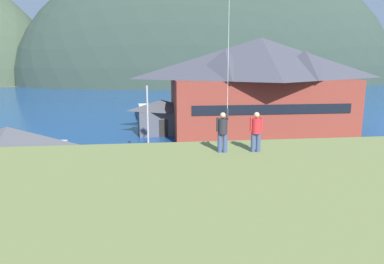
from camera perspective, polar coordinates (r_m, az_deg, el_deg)
name	(u,v)px	position (r m, az deg, el deg)	size (l,w,h in m)	color
ground_plane	(216,204)	(25.03, 3.79, -11.18)	(600.00, 600.00, 0.00)	#66604C
parking_lot_pad	(205,179)	(29.61, 1.98, -7.36)	(40.00, 20.00, 0.10)	slate
bay_water	(167,100)	(83.32, -3.93, 4.99)	(360.00, 84.00, 0.03)	navy
far_hill_east_peak	(213,83)	(137.20, 3.31, 7.63)	(140.53, 55.88, 93.87)	#2D3D33
harbor_lodge	(260,83)	(46.98, 10.57, 7.48)	(23.18, 12.34, 11.99)	brown
storage_shed_near_lot	(10,155)	(31.07, -26.53, -3.24)	(8.44, 5.46, 4.56)	beige
storage_shed_waterside	(162,116)	(46.45, -4.77, 2.45)	(6.62, 4.63, 4.41)	#474C56
wharf_dock	(166,116)	(59.20, -4.09, 2.57)	(3.20, 14.08, 0.70)	#70604C
moored_boat_wharfside	(144,113)	(60.16, -7.52, 3.00)	(3.04, 7.62, 2.16)	navy
parked_car_mid_row_far	(120,162)	(31.24, -11.21, -4.61)	(4.29, 2.24, 1.82)	silver
parked_car_lone_by_shed	(268,186)	(25.67, 11.80, -8.26)	(4.21, 2.07, 1.82)	#B28923
parked_car_front_row_red	(268,159)	(32.23, 11.71, -4.13)	(4.35, 2.36, 1.82)	navy
parked_car_front_row_end	(336,156)	(34.74, 21.50, -3.56)	(4.31, 2.27, 1.82)	navy
parked_car_front_row_silver	(79,197)	(24.30, -17.21, -9.72)	(4.25, 2.14, 1.82)	black
parked_car_mid_row_center	(192,165)	(29.69, -0.03, -5.25)	(4.26, 2.17, 1.82)	red
parked_car_back_row_left	(337,179)	(28.53, 21.64, -6.81)	(4.22, 2.10, 1.82)	black
parking_light_pole	(148,118)	(33.65, -6.93, 2.12)	(0.24, 0.78, 7.06)	#ADADB2
person_kite_flyer	(223,131)	(15.64, 4.80, 0.21)	(0.61, 0.61, 1.86)	#384770
person_companion	(256,131)	(15.91, 9.97, 0.22)	(0.55, 0.40, 1.74)	#384770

